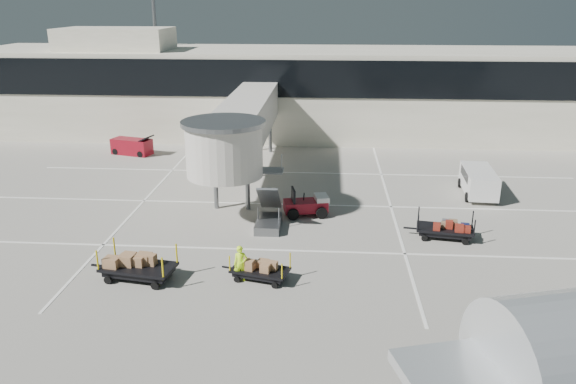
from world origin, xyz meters
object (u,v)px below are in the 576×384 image
Objects in this scene: ground_worker at (241,264)px; belt_loader at (132,147)px; box_cart_near at (260,269)px; minivan at (478,180)px; baggage_tug at (307,205)px; suitcase_cart at (444,229)px; box_cart_far at (138,266)px.

ground_worker is 0.46× the size of belt_loader.
box_cart_near is 18.63m from minivan.
baggage_tug is 9.11m from ground_worker.
belt_loader is at bearing 127.21° from baggage_tug.
box_cart_near is (-1.88, -8.47, -0.13)m from baggage_tug.
minivan is at bearing -1.71° from belt_loader.
ground_worker is at bearing -119.55° from baggage_tug.
suitcase_cart is 2.19× the size of ground_worker.
belt_loader is (-12.60, 21.90, -0.21)m from ground_worker.
box_cart_near is (-9.54, -5.52, -0.02)m from suitcase_cart.
box_cart_near is 0.79× the size of box_cart_far.
box_cart_far is 4.82m from ground_worker.
minivan is at bearing 73.52° from suitcase_cart.
box_cart_far is 2.43× the size of ground_worker.
box_cart_far is 1.11× the size of belt_loader.
ground_worker is (-10.40, -5.73, 0.35)m from suitcase_cart.
suitcase_cart is 11.88m from ground_worker.
baggage_tug is 12.26m from minivan.
box_cart_far is (-7.55, -8.83, 0.01)m from baggage_tug.
ground_worker is at bearing -44.00° from belt_loader.
ground_worker is 19.39m from minivan.
belt_loader reaches higher than suitcase_cart.
belt_loader reaches higher than box_cart_far.
box_cart_far is 0.91× the size of minivan.
suitcase_cart is at bearing -33.11° from baggage_tug.
box_cart_far is at bearing -142.56° from baggage_tug.
baggage_tug is at bearing 59.72° from ground_worker.
suitcase_cart is 11.02m from box_cart_near.
box_cart_near is 0.96m from ground_worker.
box_cart_near is at bearing -140.71° from suitcase_cart.
ground_worker is 25.27m from belt_loader.
suitcase_cart is 28.12m from belt_loader.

